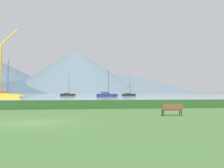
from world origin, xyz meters
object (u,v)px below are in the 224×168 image
object	(u,v)px
sailboat_slip_7	(6,96)
park_bench_under_tree	(172,109)
sailboat_slip_9	(107,95)
dock_crane	(0,74)
sailboat_slip_0	(129,95)
sailboat_slip_8	(68,94)

from	to	relation	value
sailboat_slip_7	park_bench_under_tree	distance (m)	59.66
sailboat_slip_9	dock_crane	distance (m)	36.31
sailboat_slip_0	sailboat_slip_9	distance (m)	21.47
sailboat_slip_9	park_bench_under_tree	world-z (taller)	sailboat_slip_9
sailboat_slip_8	park_bench_under_tree	size ratio (longest dim) A/B	6.52
sailboat_slip_0	sailboat_slip_7	distance (m)	53.68
sailboat_slip_0	sailboat_slip_8	bearing A→B (deg)	159.61
sailboat_slip_8	sailboat_slip_9	world-z (taller)	sailboat_slip_8
sailboat_slip_8	sailboat_slip_9	distance (m)	26.18
sailboat_slip_0	park_bench_under_tree	distance (m)	85.08
sailboat_slip_8	sailboat_slip_7	bearing A→B (deg)	-121.66
sailboat_slip_0	sailboat_slip_7	xyz separation A→B (m)	(-42.73, -32.49, 0.18)
sailboat_slip_0	sailboat_slip_7	size ratio (longest dim) A/B	0.79
sailboat_slip_7	sailboat_slip_9	bearing A→B (deg)	8.26
sailboat_slip_7	sailboat_slip_8	bearing A→B (deg)	50.11
sailboat_slip_8	park_bench_under_tree	world-z (taller)	sailboat_slip_8
sailboat_slip_8	park_bench_under_tree	distance (m)	88.12
sailboat_slip_0	sailboat_slip_8	xyz separation A→B (m)	(-27.75, 2.74, 0.06)
sailboat_slip_8	dock_crane	distance (m)	36.48
park_bench_under_tree	sailboat_slip_0	bearing A→B (deg)	80.21
park_bench_under_tree	sailboat_slip_8	bearing A→B (deg)	98.63
sailboat_slip_8	dock_crane	xyz separation A→B (m)	(-18.20, -30.88, 6.77)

